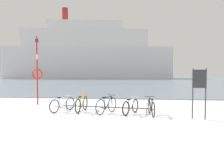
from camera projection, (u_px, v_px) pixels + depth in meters
name	position (u px, v px, depth m)	size (l,w,h in m)	color
ground	(127.00, 80.00, 59.99)	(80.00, 132.00, 0.08)	silver
bike_rack	(105.00, 107.00, 10.52)	(4.34, 0.65, 0.31)	#4C5156
bicycle_0	(63.00, 104.00, 10.93)	(0.80, 1.60, 0.77)	black
bicycle_1	(82.00, 104.00, 10.87)	(0.46, 1.81, 0.83)	black
bicycle_2	(107.00, 105.00, 10.42)	(0.80, 1.51, 0.84)	black
bicycle_3	(131.00, 107.00, 10.22)	(0.75, 1.50, 0.77)	black
bicycle_4	(151.00, 107.00, 9.97)	(0.46, 1.69, 0.80)	black
info_sign	(199.00, 85.00, 9.06)	(0.55, 0.12, 2.08)	#33383D
rescue_post	(37.00, 72.00, 13.24)	(0.68, 0.10, 4.06)	red
ferry_ship	(88.00, 55.00, 75.85)	(55.61, 19.69, 23.74)	white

